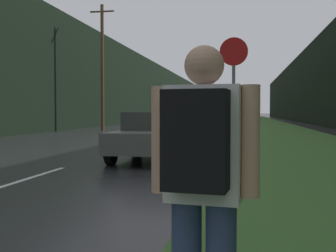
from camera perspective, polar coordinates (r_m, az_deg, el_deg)
The scene contains 15 objects.
grass_verge at distance 40.32m, azimuth 13.31°, elevation -0.06°, with size 6.00×240.00×0.02m, color #386028.
lane_stripe_b at distance 9.56m, azimuth -17.78°, elevation -6.58°, with size 0.12×3.00×0.01m, color silver.
lane_stripe_c at distance 16.04m, azimuth -5.96°, elevation -3.06°, with size 0.12×3.00×0.01m, color silver.
lane_stripe_d at distance 22.83m, azimuth -1.07°, elevation -1.55°, with size 0.12×3.00×0.01m, color silver.
lane_stripe_e at distance 29.71m, azimuth 1.56°, elevation -0.73°, with size 0.12×3.00×0.01m, color silver.
lane_stripe_f at distance 36.64m, azimuth 3.20°, elevation -0.22°, with size 0.12×3.00×0.01m, color silver.
treeline_far_side at distance 52.26m, azimuth -5.52°, elevation 5.24°, with size 2.00×140.00×8.76m, color black.
treeline_near_side at distance 51.00m, azimuth 19.51°, elevation 5.32°, with size 2.00×140.00×8.95m, color black.
utility_pole_far at distance 31.54m, azimuth -8.89°, elevation 8.03°, with size 1.80×0.24×9.21m.
stop_sign at distance 9.30m, azimuth 8.87°, elevation 4.31°, with size 0.61×0.07×3.02m.
hitchhiker_with_backpack at distance 2.36m, azimuth 4.68°, elevation -7.51°, with size 0.62×0.45×1.78m.
car_passing_near at distance 12.34m, azimuth -2.08°, elevation -1.26°, with size 1.85×4.39×1.39m.
car_passing_far at distance 25.52m, azimuth 4.29°, elevation 0.57°, with size 2.05×4.79×1.54m.
car_oncoming at distance 43.20m, azimuth 1.83°, elevation 1.12°, with size 1.94×4.78×1.48m.
delivery_truck at distance 65.10m, azimuth 4.65°, elevation 2.42°, with size 2.65×8.67×3.63m.
Camera 1 is at (4.44, -0.24, 1.41)m, focal length 45.00 mm.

